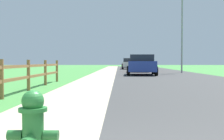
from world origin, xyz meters
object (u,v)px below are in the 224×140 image
parked_car_red (140,63)px  parked_car_white (129,63)px  street_lamp (183,25)px  parked_car_silver (130,63)px  parked_suv_blue (142,65)px  fire_hydrant (33,131)px

parked_car_red → parked_car_white: (-0.41, 20.62, -0.05)m
parked_car_white → street_lamp: street_lamp is taller
parked_car_silver → parked_car_white: (0.20, 10.51, 0.02)m
parked_car_white → parked_suv_blue: bearing=-89.9°
fire_hydrant → street_lamp: (6.36, 23.19, 3.85)m
parked_car_red → street_lamp: bearing=-40.9°
parked_suv_blue → parked_car_silver: (-0.25, 17.20, -0.02)m
parked_car_silver → parked_car_white: 10.51m
fire_hydrant → street_lamp: bearing=74.7°
fire_hydrant → parked_car_white: bearing=87.1°
fire_hydrant → parked_suv_blue: size_ratio=0.16×
parked_suv_blue → street_lamp: 6.58m
fire_hydrant → parked_car_white: size_ratio=0.16×
parked_suv_blue → parked_car_red: parked_car_red is taller
fire_hydrant → street_lamp: size_ratio=0.10×
parked_suv_blue → parked_car_silver: 17.21m
parked_car_silver → parked_suv_blue: bearing=-89.2°
fire_hydrant → parked_car_white: 46.96m
parked_suv_blue → fire_hydrant: bearing=-97.3°
parked_car_red → parked_car_silver: bearing=93.5°
parked_car_silver → parked_car_white: parked_car_white is taller
parked_suv_blue → street_lamp: street_lamp is taller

